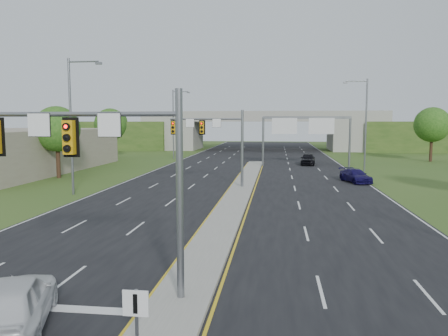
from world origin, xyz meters
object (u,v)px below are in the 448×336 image
at_px(sign_gantry, 305,127).
at_px(signal_mast_near, 111,160).
at_px(keep_right_sign, 136,319).
at_px(car_far_b, 356,176).
at_px(signal_mast_far, 217,136).
at_px(car_far_c, 308,159).
at_px(overpass, 263,133).
at_px(car_white, 11,303).

bearing_deg(sign_gantry, signal_mast_near, -101.25).
xyz_separation_m(keep_right_sign, car_far_b, (10.78, 34.70, -0.85)).
distance_m(signal_mast_far, keep_right_sign, 29.71).
bearing_deg(keep_right_sign, signal_mast_near, 116.94).
height_order(keep_right_sign, car_far_c, keep_right_sign).
bearing_deg(overpass, car_far_c, -77.29).
height_order(signal_mast_near, car_far_b, signal_mast_near).
height_order(car_white, car_far_b, car_white).
xyz_separation_m(car_far_b, car_far_c, (-3.46, 17.36, 0.16)).
distance_m(signal_mast_far, car_white, 27.89).
height_order(keep_right_sign, car_white, keep_right_sign).
bearing_deg(car_far_c, signal_mast_far, -107.63).
height_order(signal_mast_near, sign_gantry, signal_mast_near).
xyz_separation_m(signal_mast_far, keep_right_sign, (2.26, -29.45, -3.21)).
distance_m(sign_gantry, car_far_b, 15.98).
bearing_deg(car_far_c, signal_mast_near, -96.03).
xyz_separation_m(car_white, car_far_b, (15.08, 32.79, -0.19)).
relative_size(keep_right_sign, car_white, 0.45).
bearing_deg(signal_mast_near, overpass, 88.38).
distance_m(overpass, car_white, 82.78).
bearing_deg(signal_mast_far, car_far_c, 67.02).
relative_size(signal_mast_near, signal_mast_far, 1.00).
xyz_separation_m(signal_mast_far, car_far_c, (9.59, 22.60, -3.90)).
bearing_deg(signal_mast_far, overpass, 87.65).
bearing_deg(signal_mast_near, car_white, -128.54).
bearing_deg(car_white, car_far_c, -122.85).
xyz_separation_m(sign_gantry, car_far_b, (4.10, -14.75, -4.57)).
height_order(signal_mast_far, car_far_c, signal_mast_far).
distance_m(keep_right_sign, sign_gantry, 50.04).
relative_size(signal_mast_near, car_far_c, 1.48).
height_order(sign_gantry, overpass, overpass).
bearing_deg(signal_mast_far, car_far_b, 21.89).
relative_size(car_far_b, car_far_c, 0.95).
relative_size(signal_mast_near, car_far_b, 1.57).
xyz_separation_m(signal_mast_far, overpass, (2.26, 55.07, -1.17)).
bearing_deg(sign_gantry, car_far_b, -74.46).
relative_size(signal_mast_far, car_white, 1.43).
bearing_deg(keep_right_sign, overpass, 90.00).
height_order(signal_mast_far, car_far_b, signal_mast_far).
height_order(signal_mast_far, keep_right_sign, signal_mast_far).
relative_size(overpass, car_white, 16.32).
relative_size(keep_right_sign, car_far_c, 0.47).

